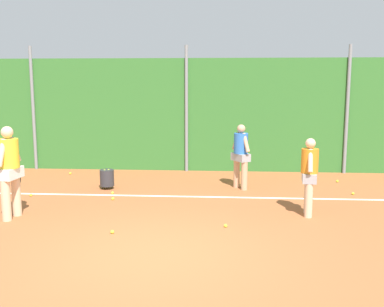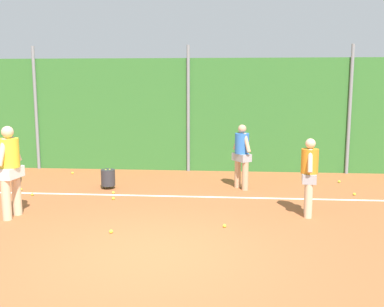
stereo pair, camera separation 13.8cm
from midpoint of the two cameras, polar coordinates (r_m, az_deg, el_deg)
The scene contains 21 objects.
ground_plane at distance 9.36m, azimuth -3.52°, elevation -7.92°, with size 27.48×27.48×0.00m, color #A85B33.
hedge_fence_backdrop at distance 13.90m, azimuth -0.93°, elevation 4.89°, with size 16.58×0.25×3.44m, color #33702D.
fence_post_left at distance 14.91m, azimuth -19.72°, elevation 5.37°, with size 0.10×0.10×3.81m, color gray.
fence_post_center at distance 13.71m, azimuth -1.00°, elevation 5.62°, with size 0.10×0.10×3.81m, color gray.
fence_post_right at distance 14.12m, azimuth 18.80°, elevation 5.24°, with size 0.10×0.10×3.81m, color gray.
court_baseline_paint at distance 10.90m, azimuth -2.41°, elevation -5.43°, with size 12.12×0.10×0.01m, color white.
player_foreground_near at distance 9.72m, azimuth -22.50°, elevation -1.61°, with size 0.40×0.85×1.87m.
player_midcourt at distance 9.50m, azimuth 14.23°, elevation -2.35°, with size 0.34×0.76×1.61m.
player_backcourt_far at distance 11.56m, azimuth 5.86°, elevation 0.08°, with size 0.51×0.59×1.66m.
ball_hopper at distance 11.80m, azimuth -11.05°, elevation -3.03°, with size 0.36×0.36×0.51m.
tennis_ball_0 at distance 12.99m, azimuth 17.64°, elevation -3.36°, with size 0.07×0.07×0.07m, color #CCDB33.
tennis_ball_1 at distance 12.23m, azimuth -21.34°, elevation -4.32°, with size 0.07×0.07×0.07m, color #CCDB33.
tennis_ball_2 at distance 8.67m, azimuth 3.82°, elevation -9.10°, with size 0.07×0.07×0.07m, color #CCDB33.
tennis_ball_4 at distance 13.93m, azimuth -15.42°, elevation -2.43°, with size 0.07×0.07×0.07m, color #CCDB33.
tennis_ball_5 at distance 13.66m, azimuth -21.43°, elevation -2.96°, with size 0.07×0.07×0.07m, color #CCDB33.
tennis_ball_6 at distance 8.45m, azimuth -10.53°, elevation -9.74°, with size 0.07×0.07×0.07m, color #CCDB33.
tennis_ball_9 at distance 11.28m, azimuth -10.38°, elevation -4.93°, with size 0.07×0.07×0.07m, color #CCDB33.
tennis_ball_10 at distance 11.08m, azimuth 13.79°, elevation -5.30°, with size 0.07×0.07×0.07m, color #CCDB33.
tennis_ball_11 at distance 11.59m, azimuth -20.05°, elevation -4.96°, with size 0.07×0.07×0.07m, color #CCDB33.
tennis_ball_12 at distance 11.69m, azimuth 19.40°, elevation -4.80°, with size 0.07×0.07×0.07m, color #CCDB33.
tennis_ball_13 at distance 10.73m, azimuth -10.36°, elevation -5.65°, with size 0.07×0.07×0.07m, color #CCDB33.
Camera 1 is at (1.12, -6.82, 2.74)m, focal length 42.11 mm.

